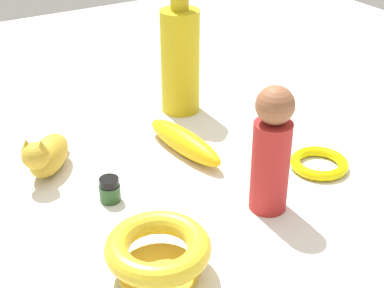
% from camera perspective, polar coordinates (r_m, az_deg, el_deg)
% --- Properties ---
extents(ground, '(2.00, 2.00, 0.00)m').
position_cam_1_polar(ground, '(0.97, 0.00, -2.80)').
color(ground, silver).
extents(person_figure_adult, '(0.08, 0.08, 0.20)m').
position_cam_1_polar(person_figure_adult, '(0.84, 7.93, -0.65)').
color(person_figure_adult, '#A32220').
rests_on(person_figure_adult, ground).
extents(banana, '(0.07, 0.20, 0.04)m').
position_cam_1_polar(banana, '(1.02, -0.77, 0.22)').
color(banana, '#EBAA10').
rests_on(banana, ground).
extents(bowl, '(0.14, 0.14, 0.06)m').
position_cam_1_polar(bowl, '(0.75, -3.41, -10.66)').
color(bowl, gold).
rests_on(bowl, ground).
extents(nail_polish_jar, '(0.03, 0.03, 0.04)m').
position_cam_1_polar(nail_polish_jar, '(0.90, -8.21, -4.51)').
color(nail_polish_jar, '#22461F').
rests_on(nail_polish_jar, ground).
extents(bottle_tall, '(0.08, 0.08, 0.26)m').
position_cam_1_polar(bottle_tall, '(1.14, -1.19, 8.49)').
color(bottle_tall, '#B59E14').
rests_on(bottle_tall, ground).
extents(bangle, '(0.10, 0.10, 0.02)m').
position_cam_1_polar(bangle, '(1.00, 12.56, -1.88)').
color(bangle, '#D2C706').
rests_on(bangle, ground).
extents(cat_figurine, '(0.11, 0.12, 0.09)m').
position_cam_1_polar(cat_figurine, '(0.98, -14.31, -1.05)').
color(cat_figurine, '#B79328').
rests_on(cat_figurine, ground).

